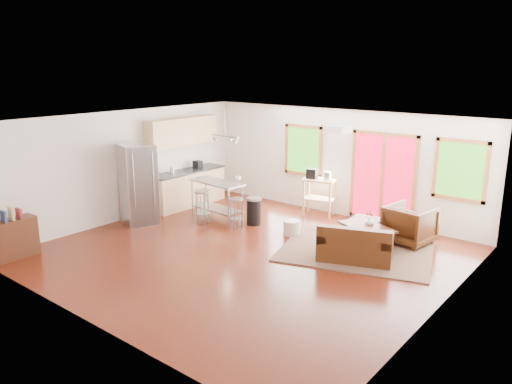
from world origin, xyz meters
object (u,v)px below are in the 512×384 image
Objects in this scene: refrigerator at (138,184)px; coffee_table at (367,229)px; loveseat at (355,246)px; armchair at (410,223)px; ottoman at (365,228)px; kitchen_cart at (318,184)px; island at (217,193)px; rug at (356,251)px.

coffee_table is at bearing 40.30° from refrigerator.
refrigerator reaches higher than coffee_table.
armchair is (0.42, 1.57, 0.16)m from loveseat.
kitchen_cart reaches higher than ottoman.
loveseat is 5.20m from refrigerator.
loveseat is 2.53× the size of ottoman.
island is (-3.73, -0.49, 0.25)m from coffee_table.
armchair is at bearing 15.67° from island.
island is 1.27× the size of kitchen_cart.
loveseat is 1.42m from ottoman.
coffee_table is 2.32m from kitchen_cart.
refrigerator is (-5.05, -1.07, 0.65)m from loveseat.
kitchen_cart is (2.94, 3.12, -0.14)m from refrigerator.
kitchen_cart is at bearing 43.46° from island.
armchair is at bearing 44.65° from refrigerator.
refrigerator is at bearing -128.77° from island.
loveseat is 3.94m from island.
ottoman is (-0.29, 0.51, -0.17)m from coffee_table.
coffee_table is 0.61m from ottoman.
rug is 1.86× the size of loveseat.
ottoman is 3.61m from island.
ottoman is at bearing 106.28° from rug.
loveseat reaches higher than rug.
loveseat is at bearing -44.19° from kitchen_cart.
refrigerator reaches higher than rug.
ottoman is at bearing 16.07° from island.
kitchen_cart reaches higher than island.
island reaches higher than coffee_table.
ottoman is at bearing 88.33° from loveseat.
refrigerator is at bearing 33.87° from armchair.
kitchen_cart is (-2.11, 2.05, 0.51)m from loveseat.
loveseat is at bearing 30.89° from refrigerator.
coffee_table reaches higher than rug.
loveseat is at bearing -65.49° from rug.
rug is 1.55× the size of refrigerator.
loveseat is 1.05× the size of island.
armchair reaches higher than ottoman.
island is 2.48m from kitchen_cart.
coffee_table is (0.03, 0.39, 0.37)m from rug.
island is (-3.44, -0.99, 0.42)m from ottoman.
kitchen_cart reaches higher than loveseat.
rug is 2.48× the size of kitchen_cart.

